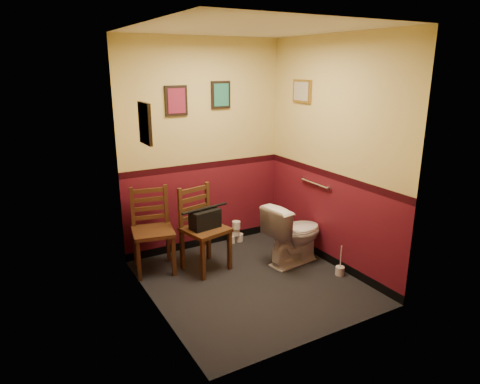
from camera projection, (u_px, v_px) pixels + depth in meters
name	position (u px, v px, depth m)	size (l,w,h in m)	color
floor	(251.00, 282.00, 4.85)	(2.20, 2.40, 0.00)	black
ceiling	(253.00, 28.00, 4.08)	(2.20, 2.40, 0.00)	silver
wall_back	(203.00, 147.00, 5.46)	(2.20, 2.70, 0.00)	#5C111E
wall_front	(328.00, 195.00, 3.46)	(2.20, 2.70, 0.00)	#5C111E
wall_left	(150.00, 179.00, 3.94)	(2.40, 2.70, 0.00)	#5C111E
wall_right	(332.00, 155.00, 4.98)	(2.40, 2.70, 0.00)	#5C111E
grab_bar	(315.00, 184.00, 5.29)	(0.05, 0.56, 0.06)	silver
framed_print_back_a	(176.00, 101.00, 5.11)	(0.28, 0.04, 0.36)	black
framed_print_back_b	(221.00, 95.00, 5.38)	(0.26, 0.04, 0.34)	black
framed_print_left	(145.00, 124.00, 3.89)	(0.04, 0.30, 0.38)	black
framed_print_right	(302.00, 91.00, 5.27)	(0.04, 0.34, 0.28)	olive
toilet	(294.00, 234.00, 5.23)	(0.43, 0.77, 0.76)	white
toilet_brush	(340.00, 270.00, 4.99)	(0.10, 0.10, 0.37)	silver
chair_left	(152.00, 230.00, 5.02)	(0.54, 0.54, 1.00)	#4F2F17
chair_right	(203.00, 229.00, 5.06)	(0.56, 0.56, 1.00)	#4F2F17
handbag	(205.00, 219.00, 4.99)	(0.38, 0.23, 0.26)	black
tp_stack	(235.00, 233.00, 5.90)	(0.24, 0.15, 0.31)	silver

